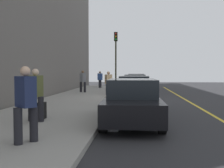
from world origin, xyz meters
TOP-DOWN VIEW (x-y plane):
  - ground_plane at (0.00, 0.00)m, footprint 56.00×56.00m
  - sidewalk at (0.00, -3.30)m, footprint 28.00×4.60m
  - lane_stripe_centre at (0.00, 3.20)m, footprint 28.00×0.14m
  - snow_bank_curb at (4.32, -0.70)m, footprint 8.42×0.56m
  - parked_car_navy at (-11.21, 0.12)m, footprint 4.47×1.91m
  - parked_car_maroon at (-4.76, 0.02)m, footprint 4.66×1.91m
  - parked_car_white at (1.20, 0.02)m, footprint 4.81×1.98m
  - parked_car_black at (7.26, -0.02)m, footprint 4.40×1.96m
  - pedestrian_olive_coat at (7.89, -3.15)m, footprint 0.52×0.56m
  - pedestrian_tan_coat at (-1.81, -1.77)m, footprint 0.49×0.51m
  - pedestrian_grey_coat at (-4.24, -4.04)m, footprint 0.54×0.53m
  - pedestrian_blue_coat at (-10.12, -3.48)m, footprint 0.53×0.48m
  - pedestrian_navy_coat at (10.47, -2.39)m, footprint 0.53×0.55m
  - traffic_light_pole at (-4.74, -1.49)m, footprint 0.35×0.26m
  - rolling_suitcase at (7.41, -3.12)m, footprint 0.34×0.22m

SIDE VIEW (x-z plane):
  - ground_plane at x=0.00m, z-range 0.00..0.00m
  - lane_stripe_centre at x=0.00m, z-range 0.00..0.01m
  - sidewalk at x=0.00m, z-range 0.00..0.15m
  - snow_bank_curb at x=4.32m, z-range 0.00..0.22m
  - rolling_suitcase at x=7.41m, z-range -0.03..0.90m
  - parked_car_black at x=7.26m, z-range 0.00..1.51m
  - parked_car_navy at x=-11.21m, z-range 0.00..1.51m
  - parked_car_maroon at x=-4.76m, z-range 0.00..1.51m
  - parked_car_white at x=1.20m, z-range 0.00..1.52m
  - pedestrian_tan_coat at x=-1.81m, z-range 0.20..1.83m
  - pedestrian_blue_coat at x=-10.12m, z-range 0.20..1.84m
  - pedestrian_grey_coat at x=-4.24m, z-range 0.21..1.90m
  - pedestrian_olive_coat at x=7.89m, z-range 0.21..1.93m
  - pedestrian_navy_coat at x=10.47m, z-range 0.21..1.96m
  - traffic_light_pole at x=-4.74m, z-range 0.95..5.65m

